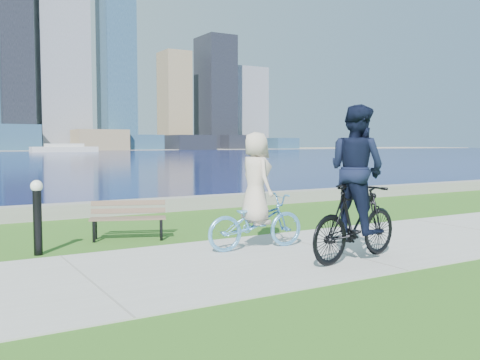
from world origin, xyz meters
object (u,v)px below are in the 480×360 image
object	(u,v)px
bollard_lamp	(37,212)
park_bench	(128,216)
cyclist_woman	(256,206)
cyclist_man	(356,196)

from	to	relation	value
bollard_lamp	park_bench	bearing A→B (deg)	20.23
cyclist_woman	cyclist_man	size ratio (longest dim) A/B	0.84
bollard_lamp	cyclist_woman	distance (m)	3.56
park_bench	cyclist_man	bearing A→B (deg)	-35.59
bollard_lamp	cyclist_man	bearing A→B (deg)	-35.86
cyclist_woman	bollard_lamp	bearing A→B (deg)	69.86
cyclist_woman	park_bench	bearing A→B (deg)	40.09
park_bench	cyclist_man	size ratio (longest dim) A/B	0.62
park_bench	bollard_lamp	xyz separation A→B (m)	(-1.73, -0.64, 0.26)
cyclist_woman	cyclist_man	distance (m)	1.76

